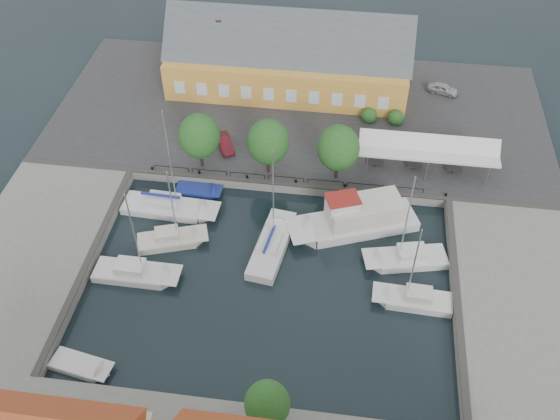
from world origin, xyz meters
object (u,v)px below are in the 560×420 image
at_px(warehouse, 283,59).
at_px(trawler, 357,220).
at_px(east_boat_a, 407,259).
at_px(launch_sw, 81,366).
at_px(center_sailboat, 271,248).
at_px(tent_canopy, 428,149).
at_px(east_boat_b, 414,301).
at_px(west_boat_b, 171,241).
at_px(west_boat_c, 135,274).
at_px(launch_nw, 198,192).
at_px(car_silver, 443,89).
at_px(west_boat_a, 168,208).
at_px(car_red, 225,143).

relative_size(warehouse, trawler, 2.20).
bearing_deg(east_boat_a, launch_sw, -150.47).
xyz_separation_m(center_sailboat, trawler, (7.76, 4.14, 0.65)).
relative_size(tent_canopy, east_boat_b, 1.46).
relative_size(trawler, west_boat_b, 1.39).
height_order(west_boat_c, launch_nw, west_boat_c).
bearing_deg(car_silver, warehouse, 109.92).
xyz_separation_m(tent_canopy, launch_nw, (-22.87, -5.55, -3.59)).
height_order(warehouse, west_boat_c, warehouse).
xyz_separation_m(warehouse, east_boat_b, (15.37, -30.63, -4.17)).
bearing_deg(west_boat_a, west_boat_c, -95.03).
relative_size(west_boat_c, launch_sw, 2.03).
xyz_separation_m(car_red, launch_sw, (-6.26, -27.38, -1.53)).
distance_m(west_boat_b, launch_nw, 7.22).
bearing_deg(launch_nw, warehouse, 72.10).
height_order(car_silver, west_boat_b, west_boat_b).
height_order(east_boat_b, west_boat_b, east_boat_b).
relative_size(east_boat_b, west_boat_a, 0.75).
relative_size(west_boat_b, launch_sw, 1.76).
bearing_deg(east_boat_b, launch_sw, -159.33).
bearing_deg(center_sailboat, warehouse, 94.97).
bearing_deg(west_boat_b, center_sailboat, 1.40).
distance_m(tent_canopy, east_boat_a, 12.71).
bearing_deg(launch_sw, car_silver, 53.81).
bearing_deg(east_boat_a, trawler, 141.60).
xyz_separation_m(tent_canopy, west_boat_c, (-25.94, -17.09, -3.42)).
bearing_deg(launch_nw, east_boat_a, -17.27).
xyz_separation_m(east_boat_a, west_boat_c, (-24.16, -4.98, -0.00)).
bearing_deg(warehouse, launch_sw, -105.03).
relative_size(tent_canopy, car_red, 3.74).
bearing_deg(west_boat_a, warehouse, 69.01).
bearing_deg(center_sailboat, launch_nw, 141.05).
relative_size(launch_sw, launch_nw, 1.08).
bearing_deg(tent_canopy, launch_sw, -135.85).
bearing_deg(car_red, car_silver, 4.29).
bearing_deg(tent_canopy, east_boat_b, -94.20).
xyz_separation_m(warehouse, center_sailboat, (2.29, -26.33, -4.06)).
relative_size(car_silver, east_boat_b, 0.38).
height_order(warehouse, launch_nw, warehouse).
bearing_deg(west_boat_a, launch_nw, 52.05).
relative_size(warehouse, west_boat_c, 2.66).
xyz_separation_m(west_boat_c, launch_sw, (-1.54, -9.58, -0.17)).
distance_m(east_boat_a, east_boat_b, 4.69).
height_order(car_silver, west_boat_a, west_boat_a).
relative_size(tent_canopy, center_sailboat, 1.17).
bearing_deg(east_boat_a, east_boat_b, -83.31).
distance_m(warehouse, launch_sw, 42.19).
relative_size(west_boat_a, west_boat_b, 1.37).
relative_size(car_silver, west_boat_a, 0.29).
bearing_deg(launch_nw, launch_sw, -102.31).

